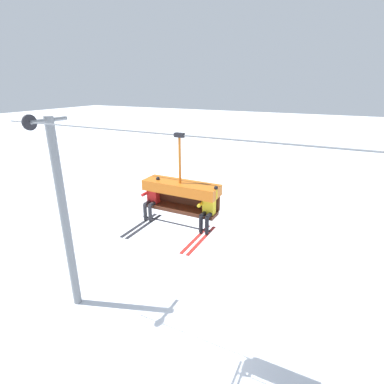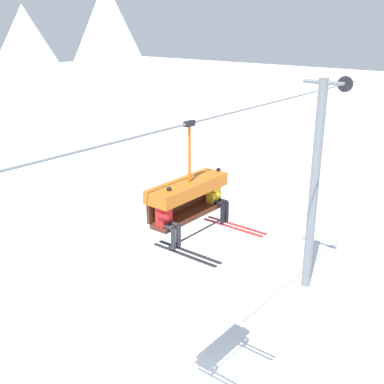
# 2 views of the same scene
# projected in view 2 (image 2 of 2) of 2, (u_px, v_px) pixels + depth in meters

# --- Properties ---
(mountain_peak_west) EXTENTS (13.48, 13.48, 12.07)m
(mountain_peak_west) POSITION_uv_depth(u_px,v_px,m) (28.00, 63.00, 52.81)
(mountain_peak_west) COLOR white
(mountain_peak_west) RESTS_ON ground_plane
(mountain_peak_central) EXTENTS (14.60, 14.60, 15.69)m
(mountain_peak_central) POSITION_uv_depth(u_px,v_px,m) (108.00, 39.00, 68.29)
(mountain_peak_central) COLOR white
(mountain_peak_central) RESTS_ON ground_plane
(lift_tower_far) EXTENTS (0.36, 1.88, 8.65)m
(lift_tower_far) POSITION_uv_depth(u_px,v_px,m) (315.00, 184.00, 18.68)
(lift_tower_far) COLOR slate
(lift_tower_far) RESTS_ON ground_plane
(lift_cable) EXTENTS (16.73, 0.05, 0.05)m
(lift_cable) POSITION_uv_depth(u_px,v_px,m) (225.00, 115.00, 11.50)
(lift_cable) COLOR slate
(chairlift_chair) EXTENTS (2.25, 0.74, 2.56)m
(chairlift_chair) POSITION_uv_depth(u_px,v_px,m) (187.00, 193.00, 11.11)
(chairlift_chair) COLOR #512819
(skier_red) EXTENTS (0.48, 1.70, 1.34)m
(skier_red) POSITION_uv_depth(u_px,v_px,m) (168.00, 218.00, 10.41)
(skier_red) COLOR red
(skier_yellow) EXTENTS (0.48, 1.70, 1.34)m
(skier_yellow) POSITION_uv_depth(u_px,v_px,m) (218.00, 196.00, 11.75)
(skier_yellow) COLOR yellow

